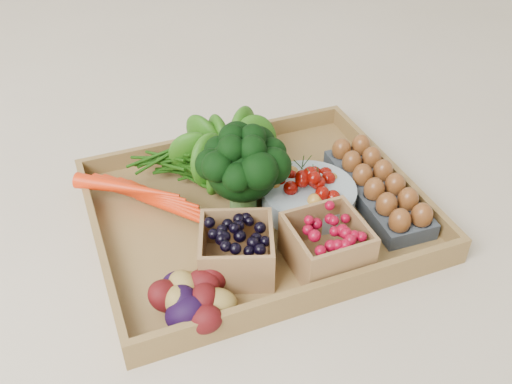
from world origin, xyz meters
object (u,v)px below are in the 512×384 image
object	(u,v)px
tray	(256,215)
broccoli	(243,185)
cherry_bowl	(308,198)
egg_carton	(377,192)

from	to	relation	value
tray	broccoli	bearing A→B (deg)	160.35
broccoli	cherry_bowl	bearing A→B (deg)	-14.36
tray	cherry_bowl	size ratio (longest dim) A/B	3.34
broccoli	tray	bearing A→B (deg)	-19.65
broccoli	egg_carton	world-z (taller)	broccoli
egg_carton	tray	bearing A→B (deg)	170.88
tray	broccoli	xyz separation A→B (m)	(-0.02, 0.01, 0.07)
cherry_bowl	tray	bearing A→B (deg)	166.90
tray	cherry_bowl	xyz separation A→B (m)	(0.09, -0.02, 0.03)
broccoli	cherry_bowl	xyz separation A→B (m)	(0.11, -0.03, -0.04)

